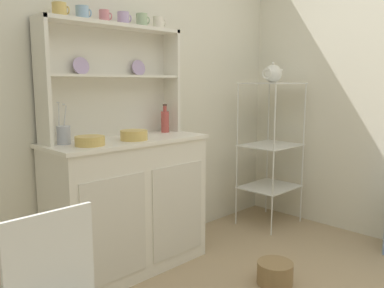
{
  "coord_description": "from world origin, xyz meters",
  "views": [
    {
      "loc": [
        -1.64,
        -0.73,
        1.26
      ],
      "look_at": [
        0.2,
        1.12,
        0.85
      ],
      "focal_mm": 36.74,
      "sensor_mm": 36.0,
      "label": 1
    }
  ],
  "objects_px": {
    "floor_basket": "(275,273)",
    "jam_bottle": "(165,121)",
    "hutch_shelf_unit": "(111,73)",
    "utensil_jar": "(64,134)",
    "bakers_rack": "(271,138)",
    "porcelain_teapot": "(273,74)",
    "hutch_cabinet": "(129,203)",
    "cup_gold_0": "(60,10)",
    "bowl_mixing_large": "(90,141)"
  },
  "relations": [
    {
      "from": "hutch_shelf_unit",
      "to": "porcelain_teapot",
      "type": "bearing_deg",
      "value": -12.75
    },
    {
      "from": "bowl_mixing_large",
      "to": "porcelain_teapot",
      "type": "distance_m",
      "value": 1.79
    },
    {
      "from": "porcelain_teapot",
      "to": "hutch_cabinet",
      "type": "bearing_deg",
      "value": 173.71
    },
    {
      "from": "hutch_cabinet",
      "to": "porcelain_teapot",
      "type": "height_order",
      "value": "porcelain_teapot"
    },
    {
      "from": "cup_gold_0",
      "to": "jam_bottle",
      "type": "bearing_deg",
      "value": -2.69
    },
    {
      "from": "utensil_jar",
      "to": "porcelain_teapot",
      "type": "relative_size",
      "value": 1.04
    },
    {
      "from": "bakers_rack",
      "to": "jam_bottle",
      "type": "relative_size",
      "value": 6.07
    },
    {
      "from": "floor_basket",
      "to": "jam_bottle",
      "type": "bearing_deg",
      "value": 97.74
    },
    {
      "from": "porcelain_teapot",
      "to": "floor_basket",
      "type": "bearing_deg",
      "value": -143.55
    },
    {
      "from": "jam_bottle",
      "to": "hutch_cabinet",
      "type": "bearing_deg",
      "value": -167.87
    },
    {
      "from": "jam_bottle",
      "to": "utensil_jar",
      "type": "bearing_deg",
      "value": -179.44
    },
    {
      "from": "porcelain_teapot",
      "to": "utensil_jar",
      "type": "bearing_deg",
      "value": 172.65
    },
    {
      "from": "hutch_cabinet",
      "to": "bowl_mixing_large",
      "type": "distance_m",
      "value": 0.57
    },
    {
      "from": "hutch_cabinet",
      "to": "cup_gold_0",
      "type": "distance_m",
      "value": 1.28
    },
    {
      "from": "hutch_cabinet",
      "to": "floor_basket",
      "type": "bearing_deg",
      "value": -57.33
    },
    {
      "from": "hutch_cabinet",
      "to": "cup_gold_0",
      "type": "xyz_separation_m",
      "value": [
        -0.37,
        0.12,
        1.22
      ]
    },
    {
      "from": "cup_gold_0",
      "to": "bowl_mixing_large",
      "type": "xyz_separation_m",
      "value": [
        0.05,
        -0.2,
        -0.75
      ]
    },
    {
      "from": "bowl_mixing_large",
      "to": "jam_bottle",
      "type": "height_order",
      "value": "jam_bottle"
    },
    {
      "from": "floor_basket",
      "to": "jam_bottle",
      "type": "relative_size",
      "value": 1.09
    },
    {
      "from": "floor_basket",
      "to": "bowl_mixing_large",
      "type": "distance_m",
      "value": 1.41
    },
    {
      "from": "floor_basket",
      "to": "utensil_jar",
      "type": "distance_m",
      "value": 1.56
    },
    {
      "from": "bowl_mixing_large",
      "to": "jam_bottle",
      "type": "relative_size",
      "value": 0.83
    },
    {
      "from": "hutch_cabinet",
      "to": "bowl_mixing_large",
      "type": "bearing_deg",
      "value": -166.98
    },
    {
      "from": "floor_basket",
      "to": "porcelain_teapot",
      "type": "distance_m",
      "value": 1.69
    },
    {
      "from": "hutch_shelf_unit",
      "to": "utensil_jar",
      "type": "height_order",
      "value": "hutch_shelf_unit"
    },
    {
      "from": "hutch_shelf_unit",
      "to": "bowl_mixing_large",
      "type": "relative_size",
      "value": 5.86
    },
    {
      "from": "hutch_cabinet",
      "to": "floor_basket",
      "type": "relative_size",
      "value": 4.81
    },
    {
      "from": "cup_gold_0",
      "to": "utensil_jar",
      "type": "height_order",
      "value": "cup_gold_0"
    },
    {
      "from": "cup_gold_0",
      "to": "porcelain_teapot",
      "type": "xyz_separation_m",
      "value": [
        1.79,
        -0.28,
        -0.34
      ]
    },
    {
      "from": "bakers_rack",
      "to": "floor_basket",
      "type": "height_order",
      "value": "bakers_rack"
    },
    {
      "from": "bakers_rack",
      "to": "floor_basket",
      "type": "bearing_deg",
      "value": -143.59
    },
    {
      "from": "jam_bottle",
      "to": "porcelain_teapot",
      "type": "height_order",
      "value": "porcelain_teapot"
    },
    {
      "from": "hutch_shelf_unit",
      "to": "utensil_jar",
      "type": "relative_size",
      "value": 4.02
    },
    {
      "from": "bowl_mixing_large",
      "to": "utensil_jar",
      "type": "bearing_deg",
      "value": 119.12
    },
    {
      "from": "hutch_cabinet",
      "to": "bakers_rack",
      "type": "height_order",
      "value": "bakers_rack"
    },
    {
      "from": "jam_bottle",
      "to": "utensil_jar",
      "type": "relative_size",
      "value": 0.83
    },
    {
      "from": "hutch_cabinet",
      "to": "utensil_jar",
      "type": "xyz_separation_m",
      "value": [
        -0.4,
        0.08,
        0.5
      ]
    },
    {
      "from": "bakers_rack",
      "to": "jam_bottle",
      "type": "xyz_separation_m",
      "value": [
        -1.02,
        0.24,
        0.2
      ]
    },
    {
      "from": "floor_basket",
      "to": "cup_gold_0",
      "type": "xyz_separation_m",
      "value": [
        -0.89,
        0.94,
        1.61
      ]
    },
    {
      "from": "floor_basket",
      "to": "porcelain_teapot",
      "type": "bearing_deg",
      "value": 36.45
    },
    {
      "from": "bakers_rack",
      "to": "utensil_jar",
      "type": "height_order",
      "value": "bakers_rack"
    },
    {
      "from": "porcelain_teapot",
      "to": "bakers_rack",
      "type": "bearing_deg",
      "value": 0.0
    },
    {
      "from": "hutch_shelf_unit",
      "to": "floor_basket",
      "type": "xyz_separation_m",
      "value": [
        0.52,
        -0.98,
        -1.26
      ]
    },
    {
      "from": "utensil_jar",
      "to": "porcelain_teapot",
      "type": "bearing_deg",
      "value": -7.35
    },
    {
      "from": "cup_gold_0",
      "to": "bowl_mixing_large",
      "type": "bearing_deg",
      "value": -76.04
    },
    {
      "from": "bakers_rack",
      "to": "floor_basket",
      "type": "relative_size",
      "value": 5.59
    },
    {
      "from": "hutch_shelf_unit",
      "to": "utensil_jar",
      "type": "distance_m",
      "value": 0.55
    },
    {
      "from": "hutch_shelf_unit",
      "to": "jam_bottle",
      "type": "relative_size",
      "value": 4.87
    },
    {
      "from": "bowl_mixing_large",
      "to": "jam_bottle",
      "type": "xyz_separation_m",
      "value": [
        0.72,
        0.16,
        0.06
      ]
    },
    {
      "from": "bowl_mixing_large",
      "to": "bakers_rack",
      "type": "bearing_deg",
      "value": -2.74
    }
  ]
}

